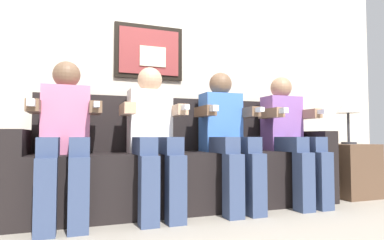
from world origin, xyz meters
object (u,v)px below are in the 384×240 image
(person_right_center, at_px, (227,132))
(table_lamp, at_px, (348,107))
(person_leftmost, at_px, (65,132))
(couch, at_px, (185,169))
(person_left_center, at_px, (153,132))
(side_table_right, at_px, (350,170))
(person_rightmost, at_px, (290,133))

(person_right_center, distance_m, table_lamp, 1.37)
(person_right_center, bearing_deg, person_leftmost, 180.00)
(table_lamp, bearing_deg, couch, 176.93)
(person_leftmost, distance_m, person_left_center, 0.61)
(person_left_center, height_order, table_lamp, person_left_center)
(person_leftmost, xyz_separation_m, table_lamp, (2.55, 0.08, 0.25))
(person_left_center, xyz_separation_m, person_right_center, (0.60, -0.00, 0.00))
(side_table_right, bearing_deg, person_leftmost, -178.61)
(couch, xyz_separation_m, person_left_center, (-0.30, -0.17, 0.29))
(person_leftmost, height_order, table_lamp, person_leftmost)
(couch, relative_size, person_right_center, 2.31)
(person_right_center, distance_m, side_table_right, 1.38)
(side_table_right, xyz_separation_m, table_lamp, (0.01, 0.02, 0.61))
(person_left_center, bearing_deg, person_right_center, -0.04)
(couch, xyz_separation_m, person_leftmost, (-0.91, -0.17, 0.29))
(person_leftmost, relative_size, table_lamp, 2.41)
(person_leftmost, distance_m, person_right_center, 1.21)
(person_leftmost, height_order, person_right_center, same)
(couch, relative_size, person_left_center, 2.31)
(couch, height_order, person_leftmost, person_leftmost)
(person_left_center, xyz_separation_m, side_table_right, (1.93, 0.06, -0.36))
(person_right_center, relative_size, table_lamp, 2.41)
(person_left_center, relative_size, person_rightmost, 1.00)
(couch, xyz_separation_m, table_lamp, (1.64, -0.09, 0.55))
(side_table_right, bearing_deg, couch, 176.23)
(person_leftmost, relative_size, person_rightmost, 1.00)
(person_left_center, relative_size, person_right_center, 1.00)
(person_rightmost, bearing_deg, person_leftmost, 180.00)
(person_left_center, xyz_separation_m, table_lamp, (1.95, 0.08, 0.25))
(person_leftmost, relative_size, person_left_center, 1.00)
(side_table_right, bearing_deg, person_rightmost, -175.16)
(couch, relative_size, side_table_right, 5.13)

